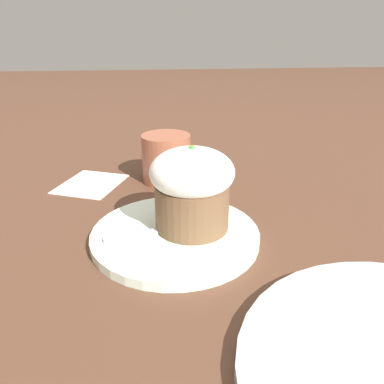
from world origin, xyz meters
TOP-DOWN VIEW (x-y plane):
  - ground_plane at (0.00, 0.00)m, footprint 4.00×4.00m
  - dessert_plate at (0.00, 0.00)m, footprint 0.20×0.20m
  - carrot_cake at (0.01, -0.02)m, footprint 0.10×0.10m
  - spoon at (0.00, -0.00)m, footprint 0.05×0.13m
  - coffee_cup at (0.20, 0.00)m, footprint 0.11×0.08m
  - paper_napkin at (0.19, 0.13)m, footprint 0.13×0.12m

SIDE VIEW (x-z plane):
  - ground_plane at x=0.00m, z-range 0.00..0.00m
  - paper_napkin at x=0.19m, z-range 0.00..0.00m
  - dessert_plate at x=0.00m, z-range 0.00..0.01m
  - spoon at x=0.00m, z-range 0.01..0.02m
  - coffee_cup at x=0.20m, z-range 0.00..0.08m
  - carrot_cake at x=0.01m, z-range 0.01..0.12m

